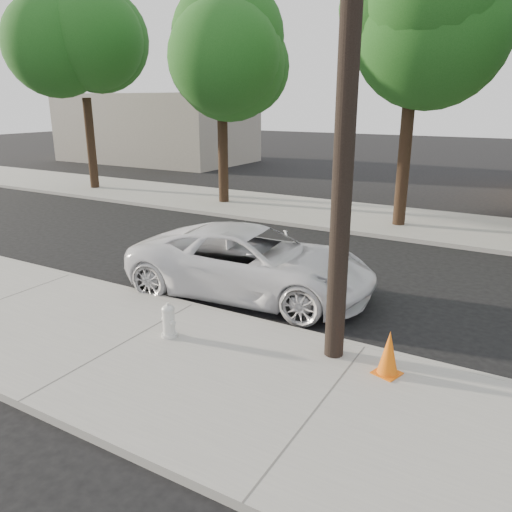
% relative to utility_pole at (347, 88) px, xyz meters
% --- Properties ---
extents(ground, '(120.00, 120.00, 0.00)m').
position_rel_utility_pole_xyz_m(ground, '(-3.60, 2.70, -4.70)').
color(ground, black).
rests_on(ground, ground).
extents(near_sidewalk, '(90.00, 4.40, 0.15)m').
position_rel_utility_pole_xyz_m(near_sidewalk, '(-3.60, -1.60, -4.62)').
color(near_sidewalk, gray).
rests_on(near_sidewalk, ground).
extents(far_sidewalk, '(90.00, 5.00, 0.15)m').
position_rel_utility_pole_xyz_m(far_sidewalk, '(-3.60, 11.20, -4.62)').
color(far_sidewalk, gray).
rests_on(far_sidewalk, ground).
extents(curb_near, '(90.00, 0.12, 0.16)m').
position_rel_utility_pole_xyz_m(curb_near, '(-3.60, 0.60, -4.62)').
color(curb_near, '#9E9B93').
rests_on(curb_near, ground).
extents(building_far, '(14.00, 8.00, 5.00)m').
position_rel_utility_pole_xyz_m(building_far, '(-23.60, 22.70, -2.20)').
color(building_far, gray).
rests_on(building_far, ground).
extents(utility_pole, '(1.40, 0.34, 9.00)m').
position_rel_utility_pole_xyz_m(utility_pole, '(0.00, 0.00, 0.00)').
color(utility_pole, black).
rests_on(utility_pole, near_sidewalk).
extents(tree_a, '(4.65, 4.50, 9.00)m').
position_rel_utility_pole_xyz_m(tree_a, '(-17.40, 10.55, 1.83)').
color(tree_a, black).
rests_on(tree_a, far_sidewalk).
extents(tree_b, '(4.34, 4.20, 8.45)m').
position_rel_utility_pole_xyz_m(tree_b, '(-9.41, 10.76, 1.45)').
color(tree_b, black).
rests_on(tree_b, far_sidewalk).
extents(tree_c, '(4.96, 4.80, 9.55)m').
position_rel_utility_pole_xyz_m(tree_c, '(-1.38, 10.34, 2.21)').
color(tree_c, black).
rests_on(tree_c, far_sidewalk).
extents(police_cruiser, '(6.17, 3.33, 1.64)m').
position_rel_utility_pole_xyz_m(police_cruiser, '(-2.96, 2.09, -3.88)').
color(police_cruiser, silver).
rests_on(police_cruiser, ground).
extents(fire_hydrant, '(0.35, 0.32, 0.65)m').
position_rel_utility_pole_xyz_m(fire_hydrant, '(-3.02, -0.93, -4.23)').
color(fire_hydrant, silver).
rests_on(fire_hydrant, near_sidewalk).
extents(traffic_cone, '(0.50, 0.50, 0.78)m').
position_rel_utility_pole_xyz_m(traffic_cone, '(1.03, -0.19, -4.17)').
color(traffic_cone, orange).
rests_on(traffic_cone, near_sidewalk).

